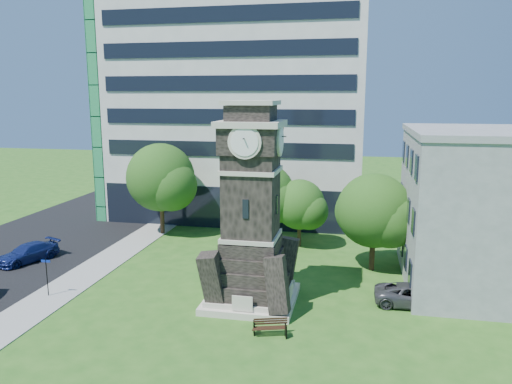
% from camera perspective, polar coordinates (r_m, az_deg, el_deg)
% --- Properties ---
extents(ground, '(160.00, 160.00, 0.00)m').
position_cam_1_polar(ground, '(30.49, -7.02, -13.32)').
color(ground, '#275919').
rests_on(ground, ground).
extents(sidewalk, '(3.00, 70.00, 0.06)m').
position_cam_1_polar(sidewalk, '(38.48, -18.26, -8.52)').
color(sidewalk, gray).
rests_on(sidewalk, ground).
extents(clock_tower, '(5.40, 5.40, 12.22)m').
position_cam_1_polar(clock_tower, '(29.82, -0.55, -3.04)').
color(clock_tower, beige).
rests_on(clock_tower, ground).
extents(office_tall, '(26.20, 15.11, 28.60)m').
position_cam_1_polar(office_tall, '(53.58, -1.69, 12.80)').
color(office_tall, silver).
rests_on(office_tall, ground).
extents(car_street_north, '(3.56, 5.12, 1.38)m').
position_cam_1_polar(car_street_north, '(42.12, -24.62, -6.35)').
color(car_street_north, navy).
rests_on(car_street_north, ground).
extents(car_east_lot, '(4.79, 2.30, 1.32)m').
position_cam_1_polar(car_east_lot, '(32.10, 17.65, -11.22)').
color(car_east_lot, '#46464B').
rests_on(car_east_lot, ground).
extents(park_bench, '(1.81, 0.48, 0.94)m').
position_cam_1_polar(park_bench, '(27.30, 1.61, -15.12)').
color(park_bench, black).
rests_on(park_bench, ground).
extents(street_sign, '(0.60, 0.06, 2.48)m').
position_cam_1_polar(street_sign, '(34.32, -22.80, -8.53)').
color(street_sign, black).
rests_on(street_sign, ground).
extents(tree_nw, '(6.76, 6.14, 8.32)m').
position_cam_1_polar(tree_nw, '(45.80, -10.73, 1.40)').
color(tree_nw, '#332114').
rests_on(tree_nw, ground).
extents(tree_nc, '(5.58, 5.07, 6.90)m').
position_cam_1_polar(tree_nc, '(42.25, 1.09, -0.39)').
color(tree_nc, '#332114').
rests_on(tree_nc, ground).
extents(tree_ne, '(4.62, 4.20, 5.71)m').
position_cam_1_polar(tree_ne, '(41.59, 5.09, -1.63)').
color(tree_ne, '#332114').
rests_on(tree_ne, ground).
extents(tree_east, '(5.90, 5.36, 7.10)m').
position_cam_1_polar(tree_east, '(36.70, 13.44, -2.34)').
color(tree_east, '#332114').
rests_on(tree_east, ground).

